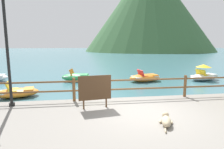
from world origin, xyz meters
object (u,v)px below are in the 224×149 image
at_px(lamp_post, 6,39).
at_px(pedal_boat_1, 77,77).
at_px(pedal_boat_5, 145,77).
at_px(pedal_boat_0, 204,75).
at_px(sign_board, 95,88).
at_px(pedal_boat_4, 17,92).
at_px(dog_resting, 166,120).

relative_size(lamp_post, pedal_boat_1, 1.73).
bearing_deg(lamp_post, pedal_boat_5, 39.91).
bearing_deg(pedal_boat_0, lamp_post, -153.72).
bearing_deg(sign_board, pedal_boat_0, 36.95).
xyz_separation_m(sign_board, pedal_boat_0, (8.50, 6.39, -0.75)).
bearing_deg(pedal_boat_1, sign_board, -82.40).
relative_size(lamp_post, pedal_boat_0, 1.51).
bearing_deg(pedal_boat_4, lamp_post, -74.69).
bearing_deg(lamp_post, pedal_boat_0, 26.28).
bearing_deg(pedal_boat_4, pedal_boat_1, 54.63).
distance_m(lamp_post, dog_resting, 6.00).
relative_size(lamp_post, dog_resting, 3.98).
xyz_separation_m(pedal_boat_0, pedal_boat_1, (-9.49, 1.02, -0.08)).
relative_size(dog_resting, pedal_boat_1, 0.44).
xyz_separation_m(lamp_post, dog_resting, (5.01, -2.37, -2.32)).
distance_m(sign_board, pedal_boat_1, 7.52).
relative_size(pedal_boat_1, pedal_boat_5, 0.91).
bearing_deg(pedal_boat_5, lamp_post, -140.09).
height_order(pedal_boat_0, pedal_boat_5, pedal_boat_0).
bearing_deg(lamp_post, dog_resting, -25.32).
bearing_deg(pedal_boat_5, pedal_boat_1, 170.19).
distance_m(dog_resting, pedal_boat_0, 10.41).
height_order(lamp_post, pedal_boat_1, lamp_post).
relative_size(pedal_boat_0, pedal_boat_5, 1.05).
xyz_separation_m(lamp_post, pedal_boat_5, (7.02, 5.87, -2.56)).
relative_size(lamp_post, pedal_boat_5, 1.59).
bearing_deg(lamp_post, sign_board, -12.54).
xyz_separation_m(sign_board, pedal_boat_1, (-0.99, 7.41, -0.83)).
xyz_separation_m(lamp_post, pedal_boat_4, (-0.75, 2.74, -2.60)).
distance_m(lamp_post, pedal_boat_0, 13.13).
distance_m(sign_board, dog_resting, 2.64).
bearing_deg(pedal_boat_0, pedal_boat_4, -166.46).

